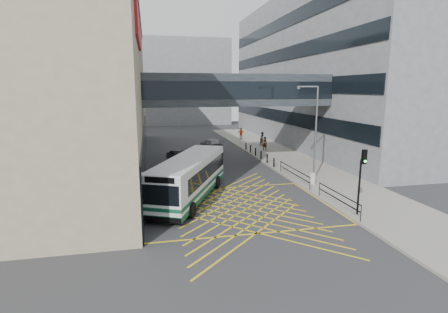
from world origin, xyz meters
TOP-DOWN VIEW (x-y plane):
  - ground at (0.00, 0.00)m, footprint 120.00×120.00m
  - building_whsmith at (-17.98, 16.00)m, footprint 24.17×42.00m
  - building_right at (23.98, 24.00)m, footprint 24.09×44.00m
  - building_far at (-2.00, 60.00)m, footprint 28.00×16.00m
  - skybridge at (3.00, 12.00)m, footprint 20.00×4.10m
  - pavement at (9.00, 15.00)m, footprint 6.00×54.00m
  - box_junction at (0.00, 0.00)m, footprint 12.00×9.00m
  - bus at (-2.77, 2.35)m, footprint 6.65×10.71m
  - car_white at (-4.50, 4.75)m, footprint 2.34×4.90m
  - car_dark at (-2.65, 14.92)m, footprint 2.53×4.50m
  - car_silver at (2.32, 22.14)m, footprint 2.70×4.98m
  - traffic_light at (6.70, -3.47)m, footprint 0.30×0.48m
  - street_lamp at (7.62, 4.75)m, footprint 1.74×0.65m
  - litter_bin at (7.09, 3.52)m, footprint 0.51×0.51m
  - kerb_railings at (6.15, 1.78)m, footprint 0.05×12.54m
  - bollards at (6.25, 15.00)m, footprint 0.14×10.14m
  - pedestrian_a at (8.39, 19.16)m, footprint 0.71×0.54m
  - pedestrian_b at (9.32, 22.79)m, footprint 1.01×0.86m
  - pedestrian_c at (8.03, 29.03)m, footprint 1.11×0.91m

SIDE VIEW (x-z plane):
  - ground at x=0.00m, z-range 0.00..0.00m
  - box_junction at x=0.00m, z-range 0.00..0.01m
  - pavement at x=9.00m, z-range 0.00..0.16m
  - litter_bin at x=7.09m, z-range 0.16..1.03m
  - bollards at x=6.25m, z-range 0.16..1.06m
  - car_dark at x=-2.65m, z-range 0.00..1.33m
  - car_silver at x=2.32m, z-range 0.00..1.47m
  - car_white at x=-4.50m, z-range 0.00..1.51m
  - kerb_railings at x=6.15m, z-range 0.38..1.38m
  - pedestrian_a at x=8.39m, z-range 0.16..1.84m
  - pedestrian_c at x=8.03m, z-range 0.16..1.86m
  - pedestrian_b at x=9.32m, z-range 0.16..1.94m
  - bus at x=-2.77m, z-range 0.11..3.10m
  - traffic_light at x=6.70m, z-range 0.77..4.78m
  - street_lamp at x=7.62m, z-range 0.70..8.39m
  - skybridge at x=3.00m, z-range 6.00..9.00m
  - building_whsmith at x=-17.98m, z-range 0.00..16.00m
  - building_far at x=-2.00m, z-range 0.00..18.00m
  - building_right at x=23.98m, z-range 0.00..20.00m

